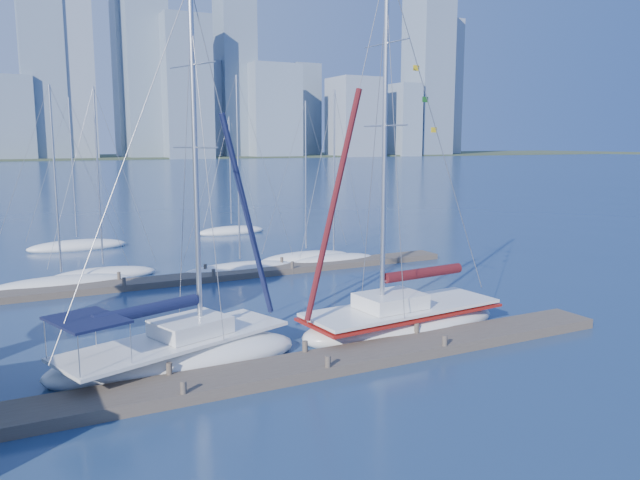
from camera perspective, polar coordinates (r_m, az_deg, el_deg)
name	(u,v)px	position (r m, az deg, el deg)	size (l,w,h in m)	color
ground	(316,370)	(22.67, -0.36, -11.78)	(700.00, 700.00, 0.00)	navy
near_dock	(316,364)	(22.60, -0.36, -11.31)	(26.00, 2.00, 0.40)	#51453B
far_dock	(226,275)	(37.62, -8.62, -3.18)	(30.00, 1.80, 0.36)	#51453B
far_shore	(22,158)	(339.17, -25.60, 6.75)	(800.00, 100.00, 1.50)	#38472D
sailboat_navy	(176,339)	(23.18, -13.02, -8.82)	(9.55, 5.79, 14.01)	white
sailboat_maroon	(402,305)	(26.88, 7.51, -5.95)	(9.67, 3.89, 15.51)	white
bg_boat_0	(62,284)	(37.44, -22.51, -3.75)	(7.87, 3.23, 11.33)	white
bg_boat_1	(104,274)	(39.33, -19.17, -2.97)	(6.24, 2.32, 11.43)	white
bg_boat_2	(240,269)	(39.01, -7.31, -2.64)	(7.49, 2.35, 12.24)	white
bg_boat_3	(306,258)	(42.31, -1.28, -1.65)	(6.76, 2.48, 11.00)	white
bg_boat_4	(334,260)	(41.45, 1.27, -1.87)	(6.51, 3.81, 11.63)	white
bg_boat_6	(78,246)	(50.54, -21.29, -0.51)	(7.35, 3.13, 11.55)	white
bg_boat_7	(232,231)	(55.61, -8.09, 0.82)	(6.33, 3.85, 10.51)	white
skyline	(72,78)	(312.39, -21.72, 13.60)	(502.71, 51.31, 120.40)	gray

